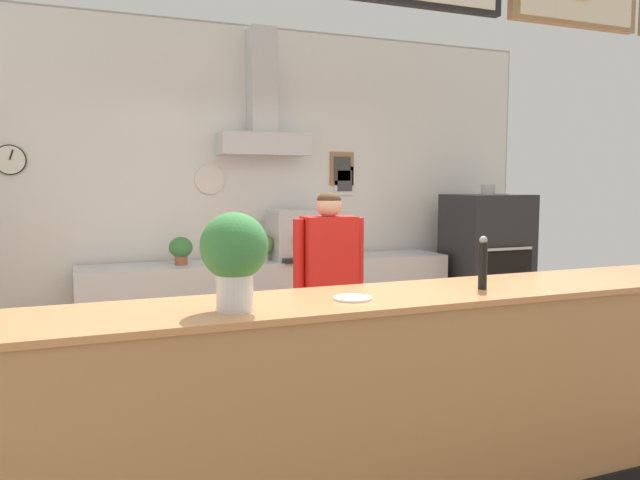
{
  "coord_description": "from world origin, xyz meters",
  "views": [
    {
      "loc": [
        -1.75,
        -2.87,
        1.63
      ],
      "look_at": [
        -0.26,
        0.84,
        1.25
      ],
      "focal_mm": 33.64,
      "sensor_mm": 36.0,
      "label": 1
    }
  ],
  "objects_px": {
    "pizza_oven": "(486,270)",
    "potted_sage": "(262,245)",
    "basil_vase": "(234,255)",
    "potted_thyme": "(181,249)",
    "espresso_machine": "(300,235)",
    "pepper_grinder": "(483,263)",
    "shop_worker": "(329,294)",
    "condiment_plate": "(352,298)"
  },
  "relations": [
    {
      "from": "shop_worker",
      "to": "pepper_grinder",
      "type": "xyz_separation_m",
      "value": [
        0.26,
        -1.4,
        0.38
      ]
    },
    {
      "from": "potted_thyme",
      "to": "basil_vase",
      "type": "xyz_separation_m",
      "value": [
        -0.2,
        -2.73,
        0.26
      ]
    },
    {
      "from": "basil_vase",
      "to": "potted_sage",
      "type": "bearing_deg",
      "value": 71.41
    },
    {
      "from": "pepper_grinder",
      "to": "condiment_plate",
      "type": "height_order",
      "value": "pepper_grinder"
    },
    {
      "from": "pizza_oven",
      "to": "basil_vase",
      "type": "height_order",
      "value": "pizza_oven"
    },
    {
      "from": "shop_worker",
      "to": "condiment_plate",
      "type": "distance_m",
      "value": 1.5
    },
    {
      "from": "shop_worker",
      "to": "potted_thyme",
      "type": "relative_size",
      "value": 6.56
    },
    {
      "from": "basil_vase",
      "to": "espresso_machine",
      "type": "bearing_deg",
      "value": 64.79
    },
    {
      "from": "basil_vase",
      "to": "shop_worker",
      "type": "bearing_deg",
      "value": 54.31
    },
    {
      "from": "espresso_machine",
      "to": "condiment_plate",
      "type": "height_order",
      "value": "espresso_machine"
    },
    {
      "from": "potted_sage",
      "to": "condiment_plate",
      "type": "height_order",
      "value": "potted_sage"
    },
    {
      "from": "pizza_oven",
      "to": "potted_sage",
      "type": "height_order",
      "value": "pizza_oven"
    },
    {
      "from": "condiment_plate",
      "to": "potted_thyme",
      "type": "bearing_deg",
      "value": 97.84
    },
    {
      "from": "espresso_machine",
      "to": "basil_vase",
      "type": "bearing_deg",
      "value": -115.21
    },
    {
      "from": "potted_sage",
      "to": "potted_thyme",
      "type": "relative_size",
      "value": 1.03
    },
    {
      "from": "pizza_oven",
      "to": "espresso_machine",
      "type": "xyz_separation_m",
      "value": [
        -1.89,
        0.26,
        0.39
      ]
    },
    {
      "from": "shop_worker",
      "to": "pepper_grinder",
      "type": "bearing_deg",
      "value": 103.25
    },
    {
      "from": "pizza_oven",
      "to": "espresso_machine",
      "type": "height_order",
      "value": "pizza_oven"
    },
    {
      "from": "pepper_grinder",
      "to": "condiment_plate",
      "type": "bearing_deg",
      "value": -179.95
    },
    {
      "from": "espresso_machine",
      "to": "condiment_plate",
      "type": "relative_size",
      "value": 2.99
    },
    {
      "from": "espresso_machine",
      "to": "potted_sage",
      "type": "distance_m",
      "value": 0.37
    },
    {
      "from": "shop_worker",
      "to": "pepper_grinder",
      "type": "relative_size",
      "value": 5.75
    },
    {
      "from": "pizza_oven",
      "to": "pepper_grinder",
      "type": "bearing_deg",
      "value": -127.81
    },
    {
      "from": "pizza_oven",
      "to": "condiment_plate",
      "type": "bearing_deg",
      "value": -137.12
    },
    {
      "from": "shop_worker",
      "to": "espresso_machine",
      "type": "height_order",
      "value": "shop_worker"
    },
    {
      "from": "pizza_oven",
      "to": "shop_worker",
      "type": "bearing_deg",
      "value": -154.48
    },
    {
      "from": "pepper_grinder",
      "to": "basil_vase",
      "type": "distance_m",
      "value": 1.3
    },
    {
      "from": "potted_thyme",
      "to": "pepper_grinder",
      "type": "relative_size",
      "value": 0.88
    },
    {
      "from": "potted_thyme",
      "to": "condiment_plate",
      "type": "height_order",
      "value": "potted_thyme"
    },
    {
      "from": "shop_worker",
      "to": "pepper_grinder",
      "type": "height_order",
      "value": "shop_worker"
    },
    {
      "from": "potted_thyme",
      "to": "basil_vase",
      "type": "relative_size",
      "value": 0.57
    },
    {
      "from": "pizza_oven",
      "to": "pepper_grinder",
      "type": "relative_size",
      "value": 5.94
    },
    {
      "from": "pepper_grinder",
      "to": "potted_sage",
      "type": "bearing_deg",
      "value": 97.86
    },
    {
      "from": "pizza_oven",
      "to": "espresso_machine",
      "type": "bearing_deg",
      "value": 172.14
    },
    {
      "from": "potted_thyme",
      "to": "espresso_machine",
      "type": "bearing_deg",
      "value": -0.26
    },
    {
      "from": "espresso_machine",
      "to": "basil_vase",
      "type": "relative_size",
      "value": 1.29
    },
    {
      "from": "potted_thyme",
      "to": "condiment_plate",
      "type": "distance_m",
      "value": 2.71
    },
    {
      "from": "espresso_machine",
      "to": "potted_sage",
      "type": "height_order",
      "value": "espresso_machine"
    },
    {
      "from": "basil_vase",
      "to": "pizza_oven",
      "type": "bearing_deg",
      "value": 37.79
    },
    {
      "from": "potted_sage",
      "to": "basil_vase",
      "type": "xyz_separation_m",
      "value": [
        -0.92,
        -2.74,
        0.26
      ]
    },
    {
      "from": "potted_sage",
      "to": "pepper_grinder",
      "type": "distance_m",
      "value": 2.73
    },
    {
      "from": "potted_thyme",
      "to": "pepper_grinder",
      "type": "height_order",
      "value": "pepper_grinder"
    }
  ]
}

